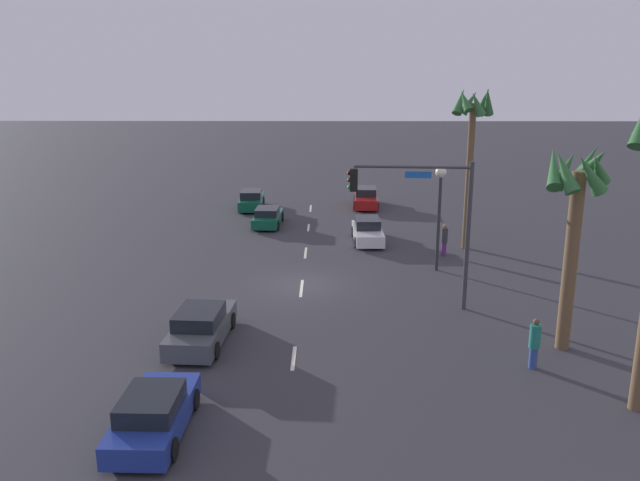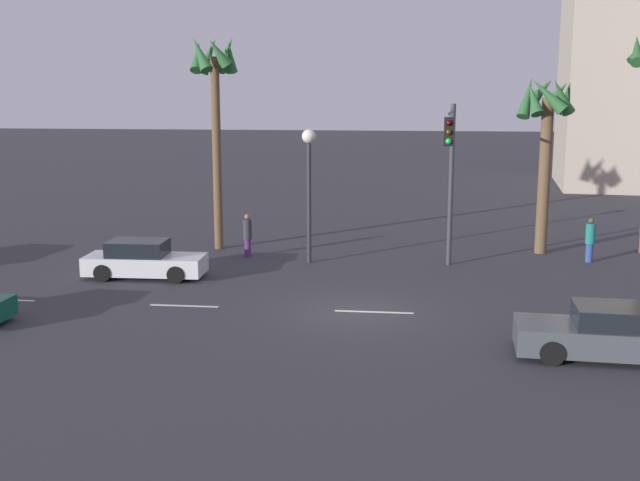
# 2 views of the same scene
# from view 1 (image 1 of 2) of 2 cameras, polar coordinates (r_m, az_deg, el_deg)

# --- Properties ---
(ground_plane) EXTENTS (220.00, 220.00, 0.00)m
(ground_plane) POSITION_cam_1_polar(r_m,az_deg,el_deg) (31.08, -1.61, -3.94)
(ground_plane) COLOR #333338
(lane_stripe_0) EXTENTS (2.48, 0.14, 0.01)m
(lane_stripe_0) POSITION_cam_1_polar(r_m,az_deg,el_deg) (48.47, -0.84, 2.88)
(lane_stripe_0) COLOR silver
(lane_stripe_0) RESTS_ON ground_plane
(lane_stripe_1) EXTENTS (2.01, 0.14, 0.01)m
(lane_stripe_1) POSITION_cam_1_polar(r_m,az_deg,el_deg) (42.41, -1.04, 1.16)
(lane_stripe_1) COLOR silver
(lane_stripe_1) RESTS_ON ground_plane
(lane_stripe_2) EXTENTS (2.29, 0.14, 0.01)m
(lane_stripe_2) POSITION_cam_1_polar(r_m,az_deg,el_deg) (36.44, -1.29, -1.11)
(lane_stripe_2) COLOR silver
(lane_stripe_2) RESTS_ON ground_plane
(lane_stripe_3) EXTENTS (2.51, 0.14, 0.01)m
(lane_stripe_3) POSITION_cam_1_polar(r_m,az_deg,el_deg) (30.51, -1.65, -4.29)
(lane_stripe_3) COLOR silver
(lane_stripe_3) RESTS_ON ground_plane
(lane_stripe_4) EXTENTS (2.01, 0.14, 0.01)m
(lane_stripe_4) POSITION_cam_1_polar(r_m,az_deg,el_deg) (23.36, -2.36, -10.44)
(lane_stripe_4) COLOR silver
(lane_stripe_4) RESTS_ON ground_plane
(car_0) EXTENTS (4.34, 1.93, 1.33)m
(car_0) POSITION_cam_1_polar(r_m,az_deg,el_deg) (19.24, -14.61, -14.75)
(car_0) COLOR navy
(car_0) RESTS_ON ground_plane
(car_1) EXTENTS (4.77, 2.11, 1.42)m
(car_1) POSITION_cam_1_polar(r_m,az_deg,el_deg) (24.78, -10.56, -7.54)
(car_1) COLOR #474C51
(car_1) RESTS_ON ground_plane
(car_2) EXTENTS (4.72, 2.03, 1.45)m
(car_2) POSITION_cam_1_polar(r_m,az_deg,el_deg) (49.17, 4.12, 3.80)
(car_2) COLOR maroon
(car_2) RESTS_ON ground_plane
(car_3) EXTENTS (4.30, 1.93, 1.26)m
(car_3) POSITION_cam_1_polar(r_m,az_deg,el_deg) (43.01, -4.68, 2.10)
(car_3) COLOR #0F5138
(car_3) RESTS_ON ground_plane
(car_4) EXTENTS (4.49, 1.85, 1.41)m
(car_4) POSITION_cam_1_polar(r_m,az_deg,el_deg) (38.89, 4.27, 0.85)
(car_4) COLOR silver
(car_4) RESTS_ON ground_plane
(car_5) EXTENTS (4.59, 1.97, 1.44)m
(car_5) POSITION_cam_1_polar(r_m,az_deg,el_deg) (48.52, -6.14, 3.60)
(car_5) COLOR #0F5138
(car_5) RESTS_ON ground_plane
(traffic_signal) EXTENTS (0.64, 5.21, 6.42)m
(traffic_signal) POSITION_cam_1_polar(r_m,az_deg,el_deg) (27.23, 9.61, 2.69)
(traffic_signal) COLOR #38383D
(traffic_signal) RESTS_ON ground_plane
(streetlamp) EXTENTS (0.56, 0.56, 5.41)m
(streetlamp) POSITION_cam_1_polar(r_m,az_deg,el_deg) (32.90, 10.63, 3.81)
(streetlamp) COLOR #2D2D33
(streetlamp) RESTS_ON ground_plane
(pedestrian_0) EXTENTS (0.48, 0.48, 1.83)m
(pedestrian_0) POSITION_cam_1_polar(r_m,az_deg,el_deg) (23.45, 18.60, -8.60)
(pedestrian_0) COLOR #2D478C
(pedestrian_0) RESTS_ON ground_plane
(pedestrian_1) EXTENTS (0.49, 0.49, 1.82)m
(pedestrian_1) POSITION_cam_1_polar(r_m,az_deg,el_deg) (36.31, 11.03, 0.12)
(pedestrian_1) COLOR #59266B
(pedestrian_1) RESTS_ON ground_plane
(palm_tree_0) EXTENTS (2.47, 2.43, 7.58)m
(palm_tree_0) POSITION_cam_1_polar(r_m,az_deg,el_deg) (24.23, 21.79, 3.26)
(palm_tree_0) COLOR brown
(palm_tree_0) RESTS_ON ground_plane
(palm_tree_2) EXTENTS (2.14, 2.48, 9.27)m
(palm_tree_2) POSITION_cam_1_polar(r_m,az_deg,el_deg) (37.25, 13.47, 9.93)
(palm_tree_2) COLOR brown
(palm_tree_2) RESTS_ON ground_plane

